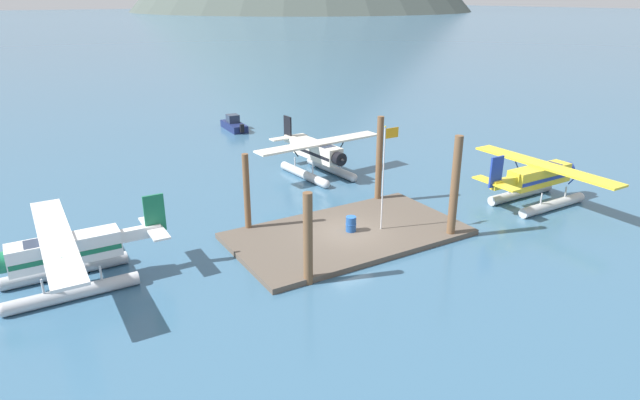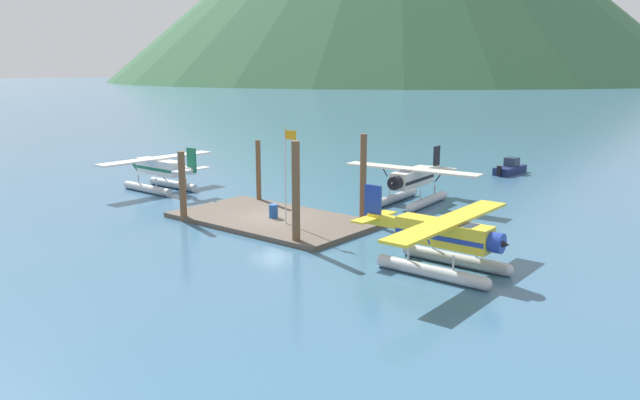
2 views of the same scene
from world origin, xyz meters
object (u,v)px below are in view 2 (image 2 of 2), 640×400
at_px(flagpole, 287,164).
at_px(fuel_drum, 273,211).
at_px(mooring_buoy, 183,181).
at_px(seaplane_cream_bow_right, 412,183).
at_px(seaplane_white_port_fwd, 159,171).
at_px(boat_navy_open_north, 511,168).
at_px(seaplane_yellow_stbd_aft, 444,240).

distance_m(flagpole, fuel_drum, 3.81).
bearing_deg(mooring_buoy, flagpole, -17.45).
bearing_deg(seaplane_cream_bow_right, seaplane_white_port_fwd, -155.08).
height_order(seaplane_cream_bow_right, boat_navy_open_north, seaplane_cream_bow_right).
distance_m(flagpole, boat_navy_open_north, 29.02).
height_order(flagpole, boat_navy_open_north, flagpole).
xyz_separation_m(seaplane_yellow_stbd_aft, boat_navy_open_north, (-8.88, 30.04, -1.09)).
distance_m(mooring_buoy, seaplane_yellow_stbd_aft, 29.29).
height_order(fuel_drum, seaplane_yellow_stbd_aft, seaplane_yellow_stbd_aft).
relative_size(fuel_drum, boat_navy_open_north, 0.18).
bearing_deg(boat_navy_open_north, flagpole, -95.28).
relative_size(seaplane_cream_bow_right, seaplane_yellow_stbd_aft, 1.01).
xyz_separation_m(fuel_drum, seaplane_white_port_fwd, (-14.53, 1.91, 0.84)).
bearing_deg(mooring_buoy, boat_navy_open_north, 49.98).
bearing_deg(seaplane_cream_bow_right, fuel_drum, -111.04).
distance_m(mooring_buoy, seaplane_cream_bow_right, 20.13).
height_order(mooring_buoy, seaplane_cream_bow_right, seaplane_cream_bow_right).
bearing_deg(seaplane_cream_bow_right, mooring_buoy, -163.11).
distance_m(seaplane_cream_bow_right, seaplane_white_port_fwd, 20.49).
distance_m(seaplane_yellow_stbd_aft, boat_navy_open_north, 31.35).
xyz_separation_m(mooring_buoy, boat_navy_open_north, (19.61, 23.35, 0.15)).
bearing_deg(boat_navy_open_north, seaplane_white_port_fwd, -125.96).
height_order(mooring_buoy, seaplane_yellow_stbd_aft, seaplane_yellow_stbd_aft).
bearing_deg(flagpole, seaplane_yellow_stbd_aft, -6.76).
height_order(flagpole, seaplane_cream_bow_right, flagpole).
bearing_deg(seaplane_cream_bow_right, flagpole, -101.49).
distance_m(mooring_buoy, seaplane_white_port_fwd, 3.13).
height_order(flagpole, mooring_buoy, flagpole).
bearing_deg(seaplane_yellow_stbd_aft, mooring_buoy, 166.77).
bearing_deg(flagpole, seaplane_white_port_fwd, 171.18).
relative_size(fuel_drum, seaplane_cream_bow_right, 0.08).
xyz_separation_m(seaplane_white_port_fwd, seaplane_yellow_stbd_aft, (27.84, -3.90, 0.00)).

